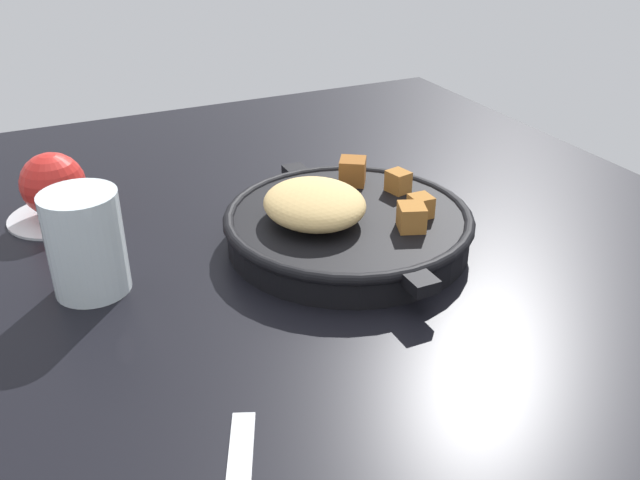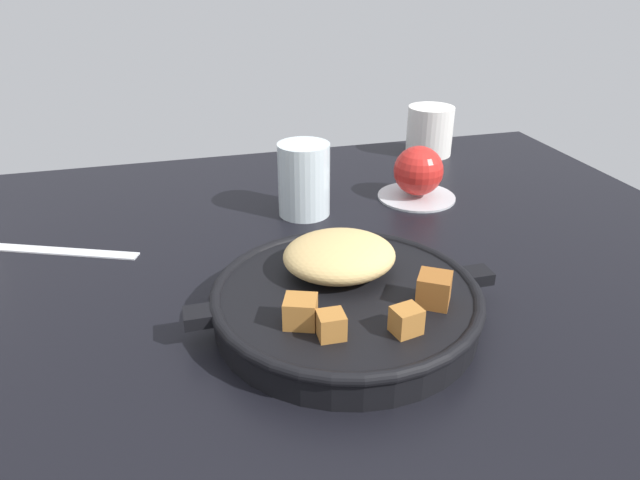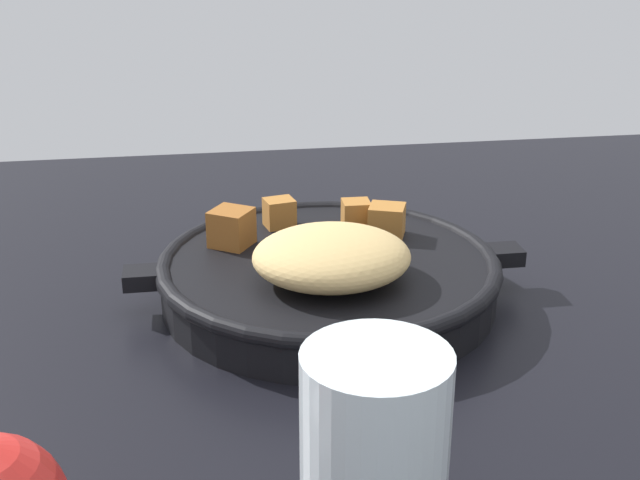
# 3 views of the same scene
# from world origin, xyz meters

# --- Properties ---
(ground_plane) EXTENTS (1.10, 0.93, 0.02)m
(ground_plane) POSITION_xyz_m (0.00, 0.00, -0.01)
(ground_plane) COLOR black
(cast_iron_skillet) EXTENTS (0.30, 0.25, 0.07)m
(cast_iron_skillet) POSITION_xyz_m (0.03, -0.05, 0.02)
(cast_iron_skillet) COLOR black
(cast_iron_skillet) RESTS_ON ground_plane
(water_glass_tall) EXTENTS (0.07, 0.07, 0.10)m
(water_glass_tall) POSITION_xyz_m (0.05, 0.20, 0.05)
(water_glass_tall) COLOR silver
(water_glass_tall) RESTS_ON ground_plane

